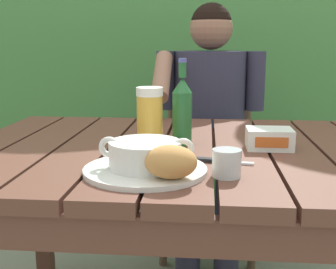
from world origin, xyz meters
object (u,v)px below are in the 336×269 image
Objects in this scene: serving_plate at (145,170)px; soup_bowl at (145,154)px; person_eating at (209,115)px; table_knife at (214,161)px; water_glass_small at (227,163)px; beer_glass at (150,117)px; bread_roll at (171,162)px; beer_bottle at (182,110)px; chair_near_diner at (209,152)px; butter_tub at (269,139)px.

serving_plate is 1.33× the size of soup_bowl.
person_eating reaches higher than table_knife.
soup_bowl is (-0.15, -0.98, 0.07)m from person_eating.
soup_bowl reaches higher than water_glass_small.
person_eating is at bearing 81.33° from serving_plate.
beer_glass is 0.25m from table_knife.
bread_roll is at bearing -94.50° from person_eating.
beer_glass is at bearing -103.30° from person_eating.
person_eating reaches higher than beer_bottle.
table_knife is at bearing -89.57° from chair_near_diner.
person_eating is 1.06m from bread_roll.
serving_plate is 0.04m from soup_bowl.
beer_glass is at bearing -100.64° from chair_near_diner.
butter_tub is at bearing 64.66° from water_glass_small.
table_knife is (0.16, 0.10, -0.04)m from soup_bowl.
bread_roll is (-0.09, -1.26, 0.30)m from chair_near_diner.
water_glass_small is at bearing -88.35° from chair_near_diner.
beer_bottle reaches higher than soup_bowl.
beer_glass is 1.35× the size of butter_tub.
person_eating is 1.00m from water_glass_small.
beer_bottle reaches higher than beer_glass.
beer_glass is 2.62× the size of water_glass_small.
chair_near_diner is at bearing 89.16° from person_eating.
serving_plate is at bearing 0.00° from soup_bowl.
chair_near_diner is 14.70× the size of water_glass_small.
soup_bowl is (0.00, 0.00, 0.04)m from serving_plate.
chair_near_diner is 0.30m from person_eating.
serving_plate is at bearing 130.60° from bread_roll.
serving_plate is 0.11m from bread_roll.
chair_near_diner is 0.96m from beer_bottle.
chair_near_diner reaches higher than water_glass_small.
butter_tub is at bearing -76.72° from person_eating.
beer_bottle is at bearing -96.73° from person_eating.
serving_plate is at bearing -147.77° from table_knife.
soup_bowl is 3.31× the size of water_glass_small.
table_knife is (0.01, -1.08, 0.25)m from chair_near_diner.
butter_tub is at bearing -79.76° from chair_near_diner.
beer_glass is (-0.02, 0.25, 0.08)m from serving_plate.
serving_plate is 1.14× the size of beer_bottle.
beer_glass reaches higher than soup_bowl.
table_knife is (0.16, 0.10, -0.00)m from serving_plate.
chair_near_diner is 3.35× the size of serving_plate.
person_eating is at bearing 83.27° from beer_bottle.
chair_near_diner reaches higher than table_knife.
chair_near_diner is at bearing 91.65° from water_glass_small.
person_eating is 7.23× the size of table_knife.
soup_bowl is 0.19m from table_knife.
butter_tub is 0.78× the size of table_knife.
person_eating is 4.13× the size of serving_plate.
beer_bottle is at bearing 111.00° from water_glass_small.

